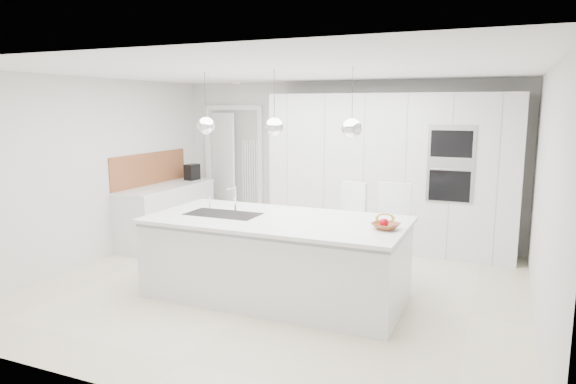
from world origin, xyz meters
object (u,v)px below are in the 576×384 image
at_px(island_base, 275,260).
at_px(bar_stool_right, 391,237).
at_px(espresso_machine, 192,172).
at_px(fruit_bowl, 386,226).
at_px(bar_stool_left, 350,231).

relative_size(island_base, bar_stool_right, 2.30).
xyz_separation_m(island_base, espresso_machine, (-2.53, 2.20, 0.60)).
xyz_separation_m(espresso_machine, bar_stool_right, (3.63, -1.36, -0.42)).
xyz_separation_m(island_base, fruit_bowl, (1.22, 0.01, 0.50)).
bearing_deg(bar_stool_left, fruit_bowl, -35.35).
bearing_deg(espresso_machine, bar_stool_left, -14.83).
relative_size(island_base, espresso_machine, 10.64).
xyz_separation_m(island_base, bar_stool_left, (0.57, 0.99, 0.16)).
bearing_deg(island_base, espresso_machine, 139.00).
bearing_deg(bar_stool_left, espresso_machine, 179.56).
height_order(island_base, bar_stool_right, bar_stool_right).
relative_size(island_base, bar_stool_left, 2.38).
bearing_deg(bar_stool_right, espresso_machine, 155.61).
bearing_deg(fruit_bowl, island_base, -179.63).
bearing_deg(fruit_bowl, bar_stool_left, 123.70).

